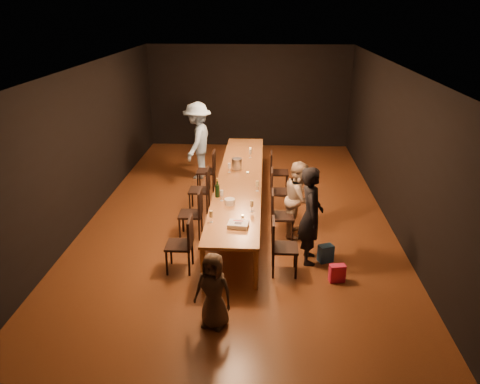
# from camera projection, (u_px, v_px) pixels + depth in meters

# --- Properties ---
(ground) EXTENTS (10.00, 10.00, 0.00)m
(ground) POSITION_uv_depth(u_px,v_px,m) (240.00, 211.00, 9.89)
(ground) COLOR #401E10
(ground) RESTS_ON ground
(room_shell) EXTENTS (6.04, 10.04, 3.02)m
(room_shell) POSITION_uv_depth(u_px,v_px,m) (240.00, 114.00, 9.11)
(room_shell) COLOR black
(room_shell) RESTS_ON ground
(table) EXTENTS (0.90, 6.00, 0.75)m
(table) POSITION_uv_depth(u_px,v_px,m) (240.00, 180.00, 9.62)
(table) COLOR brown
(table) RESTS_ON ground
(chair_right_0) EXTENTS (0.42, 0.42, 0.93)m
(chair_right_0) POSITION_uv_depth(u_px,v_px,m) (285.00, 247.00, 7.45)
(chair_right_0) COLOR black
(chair_right_0) RESTS_ON ground
(chair_right_1) EXTENTS (0.42, 0.42, 0.93)m
(chair_right_1) POSITION_uv_depth(u_px,v_px,m) (283.00, 216.00, 8.56)
(chair_right_1) COLOR black
(chair_right_1) RESTS_ON ground
(chair_right_2) EXTENTS (0.42, 0.42, 0.93)m
(chair_right_2) POSITION_uv_depth(u_px,v_px,m) (281.00, 191.00, 9.67)
(chair_right_2) COLOR black
(chair_right_2) RESTS_ON ground
(chair_right_3) EXTENTS (0.42, 0.42, 0.93)m
(chair_right_3) POSITION_uv_depth(u_px,v_px,m) (279.00, 172.00, 10.78)
(chair_right_3) COLOR black
(chair_right_3) RESTS_ON ground
(chair_left_0) EXTENTS (0.42, 0.42, 0.93)m
(chair_left_0) POSITION_uv_depth(u_px,v_px,m) (179.00, 244.00, 7.53)
(chair_left_0) COLOR black
(chair_left_0) RESTS_ON ground
(chair_left_1) EXTENTS (0.42, 0.42, 0.93)m
(chair_left_1) POSITION_uv_depth(u_px,v_px,m) (190.00, 213.00, 8.64)
(chair_left_1) COLOR black
(chair_left_1) RESTS_ON ground
(chair_left_2) EXTENTS (0.42, 0.42, 0.93)m
(chair_left_2) POSITION_uv_depth(u_px,v_px,m) (199.00, 190.00, 9.75)
(chair_left_2) COLOR black
(chair_left_2) RESTS_ON ground
(chair_left_3) EXTENTS (0.42, 0.42, 0.93)m
(chair_left_3) POSITION_uv_depth(u_px,v_px,m) (206.00, 171.00, 10.87)
(chair_left_3) COLOR black
(chair_left_3) RESTS_ON ground
(woman_birthday) EXTENTS (0.40, 0.61, 1.68)m
(woman_birthday) POSITION_uv_depth(u_px,v_px,m) (311.00, 215.00, 7.67)
(woman_birthday) COLOR black
(woman_birthday) RESTS_ON ground
(woman_tan) EXTENTS (0.66, 0.79, 1.43)m
(woman_tan) POSITION_uv_depth(u_px,v_px,m) (299.00, 199.00, 8.66)
(woman_tan) COLOR beige
(woman_tan) RESTS_ON ground
(man_blue) EXTENTS (0.88, 1.31, 1.89)m
(man_blue) POSITION_uv_depth(u_px,v_px,m) (198.00, 141.00, 11.48)
(man_blue) COLOR #98C0EB
(man_blue) RESTS_ON ground
(child) EXTENTS (0.61, 0.49, 1.08)m
(child) POSITION_uv_depth(u_px,v_px,m) (213.00, 291.00, 6.18)
(child) COLOR #463627
(child) RESTS_ON ground
(gift_bag_red) EXTENTS (0.26, 0.17, 0.29)m
(gift_bag_red) POSITION_uv_depth(u_px,v_px,m) (337.00, 273.00, 7.32)
(gift_bag_red) COLOR #D52049
(gift_bag_red) RESTS_ON ground
(gift_bag_blue) EXTENTS (0.28, 0.24, 0.30)m
(gift_bag_blue) POSITION_uv_depth(u_px,v_px,m) (326.00, 253.00, 7.90)
(gift_bag_blue) COLOR #255EA1
(gift_bag_blue) RESTS_ON ground
(birthday_cake) EXTENTS (0.35, 0.29, 0.08)m
(birthday_cake) POSITION_uv_depth(u_px,v_px,m) (238.00, 225.00, 7.47)
(birthday_cake) COLOR white
(birthday_cake) RESTS_ON table
(plate_stack) EXTENTS (0.20, 0.20, 0.11)m
(plate_stack) POSITION_uv_depth(u_px,v_px,m) (230.00, 202.00, 8.30)
(plate_stack) COLOR white
(plate_stack) RESTS_ON table
(champagne_bottle) EXTENTS (0.11, 0.11, 0.36)m
(champagne_bottle) POSITION_uv_depth(u_px,v_px,m) (217.00, 188.00, 8.58)
(champagne_bottle) COLOR black
(champagne_bottle) RESTS_ON table
(ice_bucket) EXTENTS (0.26, 0.26, 0.24)m
(ice_bucket) POSITION_uv_depth(u_px,v_px,m) (237.00, 164.00, 10.05)
(ice_bucket) COLOR silver
(ice_bucket) RESTS_ON table
(wineglass_0) EXTENTS (0.06, 0.06, 0.21)m
(wineglass_0) POSITION_uv_depth(u_px,v_px,m) (211.00, 217.00, 7.60)
(wineglass_0) COLOR beige
(wineglass_0) RESTS_ON table
(wineglass_1) EXTENTS (0.06, 0.06, 0.21)m
(wineglass_1) POSITION_uv_depth(u_px,v_px,m) (252.00, 206.00, 7.99)
(wineglass_1) COLOR beige
(wineglass_1) RESTS_ON table
(wineglass_2) EXTENTS (0.06, 0.06, 0.21)m
(wineglass_2) POSITION_uv_depth(u_px,v_px,m) (222.00, 195.00, 8.44)
(wineglass_2) COLOR silver
(wineglass_2) RESTS_ON table
(wineglass_3) EXTENTS (0.06, 0.06, 0.21)m
(wineglass_3) POSITION_uv_depth(u_px,v_px,m) (257.00, 186.00, 8.88)
(wineglass_3) COLOR beige
(wineglass_3) RESTS_ON table
(wineglass_4) EXTENTS (0.06, 0.06, 0.21)m
(wineglass_4) POSITION_uv_depth(u_px,v_px,m) (229.00, 168.00, 9.86)
(wineglass_4) COLOR silver
(wineglass_4) RESTS_ON table
(wineglass_5) EXTENTS (0.06, 0.06, 0.21)m
(wineglass_5) POSITION_uv_depth(u_px,v_px,m) (250.00, 154.00, 10.80)
(wineglass_5) COLOR silver
(wineglass_5) RESTS_ON table
(tealight_near) EXTENTS (0.05, 0.05, 0.03)m
(tealight_near) POSITION_uv_depth(u_px,v_px,m) (243.00, 216.00, 7.82)
(tealight_near) COLOR #B2B7B2
(tealight_near) RESTS_ON table
(tealight_mid) EXTENTS (0.05, 0.05, 0.03)m
(tealight_mid) POSITION_uv_depth(u_px,v_px,m) (248.00, 173.00, 9.84)
(tealight_mid) COLOR #B2B7B2
(tealight_mid) RESTS_ON table
(tealight_far) EXTENTS (0.05, 0.05, 0.03)m
(tealight_far) POSITION_uv_depth(u_px,v_px,m) (250.00, 148.00, 11.50)
(tealight_far) COLOR #B2B7B2
(tealight_far) RESTS_ON table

